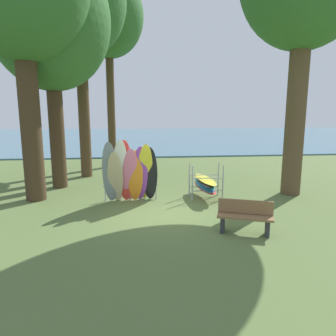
# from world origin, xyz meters

# --- Properties ---
(ground_plane) EXTENTS (80.00, 80.00, 0.00)m
(ground_plane) POSITION_xyz_m (0.00, 0.00, 0.00)
(ground_plane) COLOR #566B38
(lake_water) EXTENTS (80.00, 36.00, 0.10)m
(lake_water) POSITION_xyz_m (0.00, 29.39, 0.05)
(lake_water) COLOR #477084
(lake_water) RESTS_ON ground
(tree_mid_behind) EXTENTS (3.78, 3.78, 10.31)m
(tree_mid_behind) POSITION_xyz_m (-2.06, 8.33, 8.04)
(tree_mid_behind) COLOR #4C3823
(tree_mid_behind) RESTS_ON ground
(tree_far_left_back) EXTENTS (4.62, 4.62, 9.21)m
(tree_far_left_back) POSITION_xyz_m (-3.93, 3.56, 6.49)
(tree_far_left_back) COLOR #42301E
(tree_far_left_back) RESTS_ON ground
(tree_far_right_back) EXTENTS (4.25, 4.25, 10.41)m
(tree_far_right_back) POSITION_xyz_m (-3.15, 5.69, 7.87)
(tree_far_right_back) COLOR #4C3823
(tree_far_right_back) RESTS_ON ground
(leaning_board_pile) EXTENTS (1.95, 1.06, 2.24)m
(leaning_board_pile) POSITION_xyz_m (-0.97, 0.97, 1.02)
(leaning_board_pile) COLOR gray
(leaning_board_pile) RESTS_ON ground
(board_storage_rack) EXTENTS (1.15, 2.13, 1.25)m
(board_storage_rack) POSITION_xyz_m (1.72, 1.27, 0.55)
(board_storage_rack) COLOR #9EA0A5
(board_storage_rack) RESTS_ON ground
(park_bench) EXTENTS (1.45, 0.87, 0.85)m
(park_bench) POSITION_xyz_m (2.01, -2.08, 0.45)
(park_bench) COLOR #2D2D33
(park_bench) RESTS_ON ground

